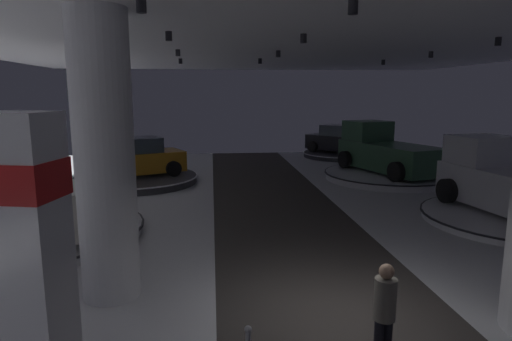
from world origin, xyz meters
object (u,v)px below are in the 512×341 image
object	(u,v)px
display_car_deep_right	(340,140)
display_car_far_left	(136,159)
column_left	(105,159)
pickup_truck_far_right	(385,152)
display_platform_far_right	(388,175)
pickup_truck_mid_right	(512,183)
display_platform_mid_left	(32,232)
brand_sign_pylon	(11,300)
pickup_truck_mid_left	(26,194)
display_platform_deep_right	(340,154)
display_platform_far_left	(136,179)
visitor_walking_near	(385,309)

from	to	relation	value
display_car_deep_right	display_car_far_left	world-z (taller)	display_car_far_left
column_left	pickup_truck_far_right	bearing A→B (deg)	47.90
display_platform_far_right	pickup_truck_mid_right	world-z (taller)	pickup_truck_mid_right
pickup_truck_mid_right	display_platform_mid_left	distance (m)	14.49
display_platform_far_right	display_car_deep_right	bearing A→B (deg)	91.30
brand_sign_pylon	display_car_deep_right	size ratio (longest dim) A/B	0.87
column_left	pickup_truck_mid_left	xyz separation A→B (m)	(-3.20, 4.11, -1.55)
column_left	display_car_deep_right	distance (m)	20.92
pickup_truck_mid_right	display_platform_mid_left	size ratio (longest dim) A/B	0.91
column_left	display_platform_far_right	world-z (taller)	column_left
display_platform_deep_right	display_car_deep_right	bearing A→B (deg)	130.42
brand_sign_pylon	pickup_truck_mid_left	world-z (taller)	brand_sign_pylon
pickup_truck_far_right	display_platform_far_left	xyz separation A→B (m)	(-11.52, -0.02, -1.08)
brand_sign_pylon	display_platform_deep_right	size ratio (longest dim) A/B	0.82
display_platform_far_right	visitor_walking_near	world-z (taller)	visitor_walking_near
display_platform_deep_right	pickup_truck_mid_right	xyz separation A→B (m)	(1.36, -14.09, 1.01)
pickup_truck_far_right	pickup_truck_mid_right	xyz separation A→B (m)	(1.31, -7.05, -0.09)
display_platform_far_left	visitor_walking_near	distance (m)	15.18
display_car_deep_right	visitor_walking_near	bearing A→B (deg)	-104.85
display_platform_far_right	display_platform_far_left	xyz separation A→B (m)	(-11.62, 0.29, 0.00)
column_left	pickup_truck_mid_right	distance (m)	12.26
display_platform_deep_right	pickup_truck_far_right	bearing A→B (deg)	-89.58
visitor_walking_near	display_car_far_left	bearing A→B (deg)	112.63
display_platform_far_right	pickup_truck_far_right	bearing A→B (deg)	107.27
display_car_deep_right	pickup_truck_mid_right	xyz separation A→B (m)	(1.38, -14.11, 0.12)
display_platform_deep_right	pickup_truck_far_right	size ratio (longest dim) A/B	0.82
display_platform_mid_left	pickup_truck_mid_left	xyz separation A→B (m)	(-0.18, 0.27, 1.05)
display_platform_far_right	visitor_walking_near	size ratio (longest dim) A/B	3.73
pickup_truck_far_right	display_platform_mid_left	size ratio (longest dim) A/B	0.93
display_car_deep_right	display_platform_mid_left	bearing A→B (deg)	-132.21
column_left	pickup_truck_mid_right	xyz separation A→B (m)	(11.43, 4.15, -1.57)
pickup_truck_mid_right	display_car_deep_right	bearing A→B (deg)	95.58
visitor_walking_near	display_platform_deep_right	bearing A→B (deg)	75.08
display_platform_deep_right	display_car_far_left	world-z (taller)	display_car_far_left
pickup_truck_mid_right	display_car_far_left	size ratio (longest dim) A/B	1.21
display_platform_far_right	display_platform_far_left	distance (m)	11.62
display_platform_far_right	pickup_truck_far_right	distance (m)	1.13
display_platform_mid_left	display_car_deep_right	bearing A→B (deg)	47.79
display_platform_far_right	display_platform_far_left	world-z (taller)	display_platform_far_left
pickup_truck_mid_left	visitor_walking_near	bearing A→B (deg)	-42.01
column_left	display_platform_far_left	size ratio (longest dim) A/B	1.00
display_platform_far_left	display_platform_mid_left	distance (m)	7.52
pickup_truck_mid_right	display_platform_mid_left	bearing A→B (deg)	-178.79
display_platform_mid_left	pickup_truck_far_right	bearing A→B (deg)	29.24
display_platform_far_left	display_platform_mid_left	xyz separation A→B (m)	(-1.63, -7.34, -0.04)
brand_sign_pylon	display_car_deep_right	bearing A→B (deg)	66.00
pickup_truck_mid_right	visitor_walking_near	world-z (taller)	pickup_truck_mid_right
column_left	display_platform_mid_left	distance (m)	5.54
brand_sign_pylon	display_platform_deep_right	distance (m)	24.66
brand_sign_pylon	visitor_walking_near	bearing A→B (deg)	17.78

